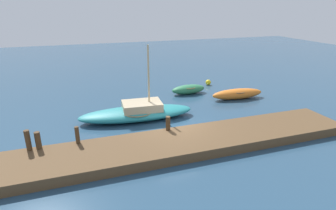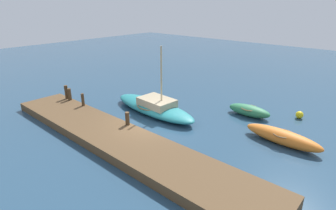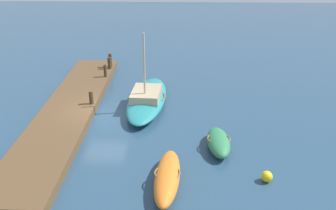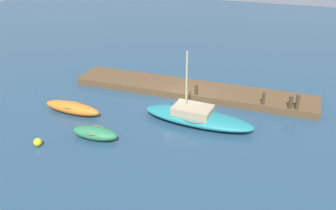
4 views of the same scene
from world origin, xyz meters
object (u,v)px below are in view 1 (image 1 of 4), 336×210
object	(u,v)px
dinghy_green	(189,89)
sailboat_teal	(137,112)
rowboat_orange	(237,94)
mooring_post_mid_west	(38,140)
mooring_post_mid_east	(77,135)
mooring_post_east	(168,123)
marker_buoy	(208,82)
mooring_post_west	(28,140)

from	to	relation	value
dinghy_green	sailboat_teal	bearing A→B (deg)	-144.89
rowboat_orange	mooring_post_mid_west	size ratio (longest dim) A/B	4.95
dinghy_green	mooring_post_mid_west	world-z (taller)	mooring_post_mid_west
mooring_post_mid_east	mooring_post_east	size ratio (longest dim) A/B	1.11
rowboat_orange	marker_buoy	size ratio (longest dim) A/B	8.65
sailboat_teal	marker_buoy	size ratio (longest dim) A/B	15.13
mooring_post_east	mooring_post_mid_west	bearing A→B (deg)	180.00
dinghy_green	mooring_post_east	world-z (taller)	mooring_post_east
mooring_post_west	marker_buoy	world-z (taller)	mooring_post_west
mooring_post_west	mooring_post_mid_east	world-z (taller)	mooring_post_west
sailboat_teal	mooring_post_mid_west	distance (m)	6.70
mooring_post_west	mooring_post_mid_west	world-z (taller)	mooring_post_west
rowboat_orange	mooring_post_mid_east	distance (m)	13.56
mooring_post_mid_east	marker_buoy	bearing A→B (deg)	37.65
rowboat_orange	mooring_post_east	size ratio (longest dim) A/B	5.41
rowboat_orange	dinghy_green	xyz separation A→B (m)	(-3.27, 2.54, -0.02)
mooring_post_west	marker_buoy	bearing A→B (deg)	32.98
rowboat_orange	mooring_post_west	world-z (taller)	mooring_post_west
mooring_post_mid_east	marker_buoy	distance (m)	15.42
mooring_post_mid_east	dinghy_green	bearing A→B (deg)	38.68
mooring_post_west	rowboat_orange	bearing A→B (deg)	18.34
rowboat_orange	mooring_post_mid_west	bearing A→B (deg)	-158.06
rowboat_orange	sailboat_teal	size ratio (longest dim) A/B	0.57
mooring_post_west	mooring_post_mid_east	bearing A→B (deg)	0.00
mooring_post_east	sailboat_teal	bearing A→B (deg)	107.07
sailboat_teal	rowboat_orange	bearing A→B (deg)	14.10
rowboat_orange	dinghy_green	distance (m)	4.14
rowboat_orange	dinghy_green	size ratio (longest dim) A/B	1.45
sailboat_teal	mooring_post_mid_east	bearing A→B (deg)	-135.53
mooring_post_mid_west	marker_buoy	bearing A→B (deg)	33.79
mooring_post_mid_east	marker_buoy	size ratio (longest dim) A/B	1.78
mooring_post_west	mooring_post_east	distance (m)	7.25
sailboat_teal	marker_buoy	xyz separation A→B (m)	(8.28, 6.05, -0.23)
mooring_post_mid_west	dinghy_green	bearing A→B (deg)	33.72
rowboat_orange	mooring_post_east	bearing A→B (deg)	-144.10
mooring_post_mid_west	mooring_post_mid_east	distance (m)	1.86
mooring_post_west	mooring_post_east	xyz separation A→B (m)	(7.25, 0.00, -0.12)
mooring_post_east	dinghy_green	bearing A→B (deg)	59.53
mooring_post_west	marker_buoy	distance (m)	17.31
mooring_post_mid_east	marker_buoy	xyz separation A→B (m)	(12.20, 9.41, -0.74)
dinghy_green	mooring_post_mid_west	xyz separation A→B (m)	(-11.21, -7.48, 0.59)
dinghy_green	mooring_post_mid_east	distance (m)	11.99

